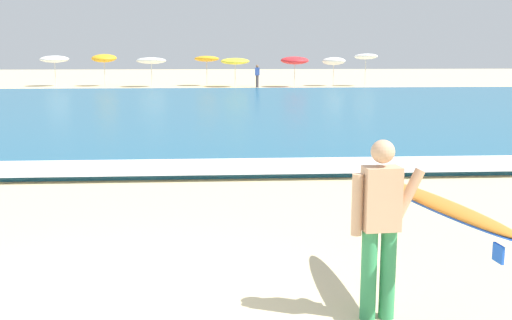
% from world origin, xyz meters
% --- Properties ---
extents(sea, '(120.00, 28.00, 0.14)m').
position_xyz_m(sea, '(0.00, 20.38, 0.07)').
color(sea, '#1E6084').
rests_on(sea, ground).
extents(surf_foam, '(120.00, 1.77, 0.01)m').
position_xyz_m(surf_foam, '(0.00, 6.98, 0.15)').
color(surf_foam, white).
rests_on(surf_foam, sea).
extents(surfer_with_board, '(1.08, 2.98, 1.73)m').
position_xyz_m(surfer_with_board, '(2.82, -0.05, 1.04)').
color(surfer_with_board, '#338E56').
rests_on(surfer_with_board, ground).
extents(beach_umbrella_0, '(2.04, 2.05, 2.24)m').
position_xyz_m(beach_umbrella_0, '(-10.69, 39.34, 1.95)').
color(beach_umbrella_0, beige).
rests_on(beach_umbrella_0, ground).
extents(beach_umbrella_1, '(1.80, 1.84, 2.38)m').
position_xyz_m(beach_umbrella_1, '(-7.13, 39.21, 2.01)').
color(beach_umbrella_1, beige).
rests_on(beach_umbrella_1, ground).
extents(beach_umbrella_2, '(2.09, 2.12, 2.15)m').
position_xyz_m(beach_umbrella_2, '(-3.62, 38.05, 1.85)').
color(beach_umbrella_2, beige).
rests_on(beach_umbrella_2, ground).
extents(beach_umbrella_3, '(1.81, 1.83, 2.22)m').
position_xyz_m(beach_umbrella_3, '(0.29, 39.19, 1.97)').
color(beach_umbrella_3, beige).
rests_on(beach_umbrella_3, ground).
extents(beach_umbrella_4, '(2.05, 2.07, 2.09)m').
position_xyz_m(beach_umbrella_4, '(2.32, 37.67, 1.81)').
color(beach_umbrella_4, beige).
rests_on(beach_umbrella_4, ground).
extents(beach_umbrella_5, '(2.00, 2.03, 2.20)m').
position_xyz_m(beach_umbrella_5, '(6.54, 37.43, 1.87)').
color(beach_umbrella_5, beige).
rests_on(beach_umbrella_5, ground).
extents(beach_umbrella_6, '(1.70, 1.74, 2.14)m').
position_xyz_m(beach_umbrella_6, '(9.54, 38.43, 1.80)').
color(beach_umbrella_6, beige).
rests_on(beach_umbrella_6, ground).
extents(beach_umbrella_7, '(1.70, 1.73, 2.41)m').
position_xyz_m(beach_umbrella_7, '(11.83, 38.11, 2.13)').
color(beach_umbrella_7, beige).
rests_on(beach_umbrella_7, ground).
extents(beachgoer_near_row_left, '(0.32, 0.20, 1.58)m').
position_xyz_m(beachgoer_near_row_left, '(3.86, 37.10, 0.84)').
color(beachgoer_near_row_left, '#383842').
rests_on(beachgoer_near_row_left, ground).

